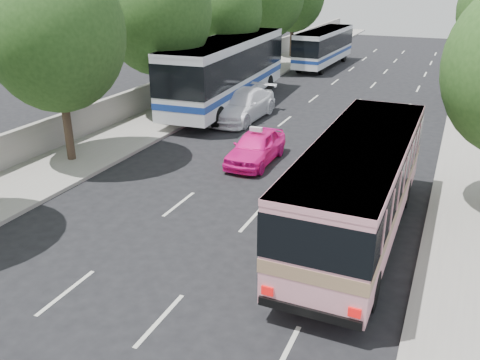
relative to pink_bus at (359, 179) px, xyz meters
The scene contains 12 objects.
ground 6.35m from the pink_bus, 138.38° to the right, with size 120.00×120.00×0.00m, color black.
sidewalk_left 20.71m from the pink_bus, 129.09° to the left, with size 4.00×90.00×0.15m, color #9E998E.
low_wall 21.83m from the pink_bus, 132.76° to the left, with size 0.30×90.00×1.50m, color #9E998E.
tree_left_b 13.60m from the pink_bus, behind, with size 5.70×5.70×8.88m.
tree_left_c 16.97m from the pink_bus, 142.84° to the left, with size 6.00×6.00×9.35m.
tree_left_d 22.46m from the pink_bus, 125.97° to the left, with size 5.52×5.52×8.60m.
pink_bus is the anchor object (origin of this frame).
pink_taxi 7.66m from the pink_bus, 136.31° to the left, with size 1.70×4.21×1.44m, color #FF1698.
white_pickup 14.49m from the pink_bus, 127.47° to the left, with size 2.33×5.73×1.66m, color white.
tour_coach_front 17.56m from the pink_bus, 127.96° to the left, with size 3.79×13.93×4.12m.
tour_coach_rear 31.54m from the pink_bus, 106.58° to the left, with size 2.69×10.71×3.18m.
taxi_roof_sign 7.56m from the pink_bus, 136.31° to the left, with size 0.55×0.18×0.18m, color silver.
Camera 1 is at (6.83, -10.54, 7.90)m, focal length 38.00 mm.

